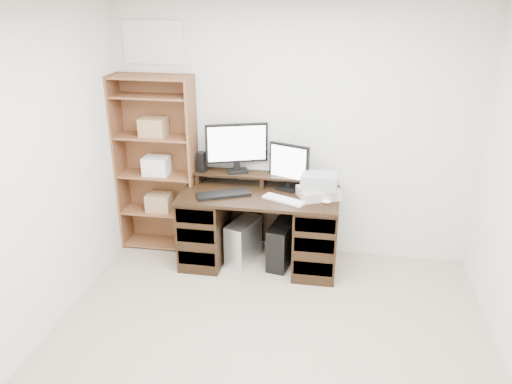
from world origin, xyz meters
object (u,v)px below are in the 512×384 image
(monitor_wide, at_px, (237,145))
(bookshelf, at_px, (157,163))
(desk, at_px, (260,227))
(printer, at_px, (319,193))
(tower_silver, at_px, (243,241))
(tower_black, at_px, (282,244))
(monitor_small, at_px, (289,165))

(monitor_wide, relative_size, bookshelf, 0.33)
(desk, height_order, printer, printer)
(monitor_wide, relative_size, tower_silver, 1.34)
(monitor_wide, xyz_separation_m, printer, (0.82, -0.25, -0.34))
(desk, height_order, bookshelf, bookshelf)
(tower_black, xyz_separation_m, bookshelf, (-1.31, 0.21, 0.70))
(printer, relative_size, tower_black, 0.78)
(desk, bearing_deg, tower_silver, 178.17)
(desk, relative_size, monitor_small, 3.35)
(monitor_small, relative_size, printer, 1.24)
(printer, height_order, tower_black, printer)
(monitor_small, bearing_deg, tower_black, -81.35)
(monitor_wide, bearing_deg, tower_silver, -85.43)
(desk, bearing_deg, monitor_small, 32.98)
(tower_silver, bearing_deg, monitor_wide, 131.53)
(desk, xyz_separation_m, tower_silver, (-0.16, 0.01, -0.17))
(monitor_small, bearing_deg, monitor_wide, -168.22)
(tower_silver, xyz_separation_m, bookshelf, (-0.92, 0.21, 0.70))
(desk, bearing_deg, tower_black, 1.43)
(tower_silver, bearing_deg, bookshelf, -174.66)
(monitor_wide, relative_size, printer, 1.63)
(desk, xyz_separation_m, printer, (0.55, 0.00, 0.41))
(printer, bearing_deg, monitor_wide, 139.82)
(tower_silver, xyz_separation_m, tower_black, (0.38, 0.00, -0.00))
(monitor_small, xyz_separation_m, bookshelf, (-1.34, 0.05, -0.08))
(tower_silver, bearing_deg, desk, 16.21)
(printer, xyz_separation_m, tower_black, (-0.33, 0.00, -0.58))
(desk, xyz_separation_m, bookshelf, (-1.09, 0.21, 0.53))
(monitor_wide, relative_size, tower_black, 1.27)
(desk, relative_size, bookshelf, 0.83)
(monitor_small, bearing_deg, printer, -7.72)
(tower_silver, bearing_deg, printer, 17.74)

